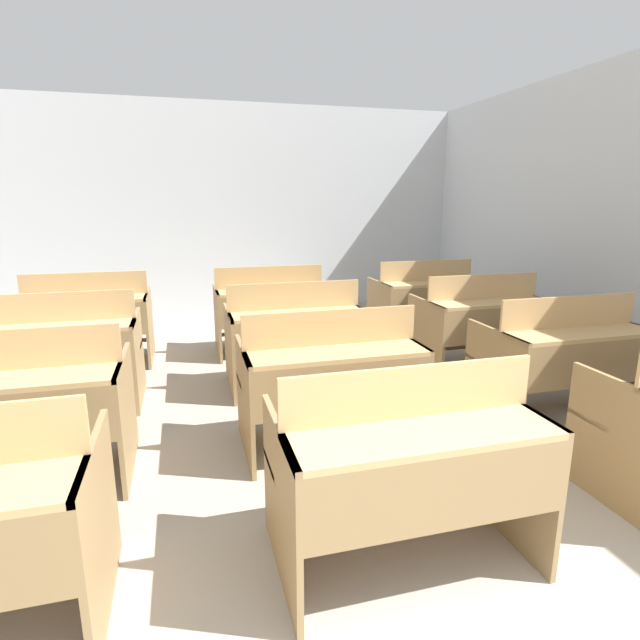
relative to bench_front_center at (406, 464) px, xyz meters
The scene contains 13 objects.
wall_back 5.91m from the bench_front_center, 90.93° to the left, with size 6.89×0.06×3.03m.
wall_right_with_window 4.11m from the bench_front_center, 33.55° to the left, with size 0.06×7.30×3.03m.
bench_front_center is the anchor object (origin of this frame).
bench_second_left 2.22m from the bench_front_center, 148.41° to the left, with size 1.17×0.75×0.96m.
bench_second_center 1.17m from the bench_front_center, 90.61° to the left, with size 1.17×0.75×0.96m.
bench_second_right 2.18m from the bench_front_center, 32.18° to the left, with size 1.17×0.75×0.96m.
bench_third_left 3.02m from the bench_front_center, 129.16° to the left, with size 1.17×0.75×0.96m.
bench_third_center 2.34m from the bench_front_center, 90.07° to the left, with size 1.17×0.75×0.96m.
bench_third_right 2.97m from the bench_front_center, 51.15° to the left, with size 1.17×0.75×0.96m.
bench_back_left 3.95m from the bench_front_center, 118.43° to the left, with size 1.17×0.75×0.96m.
bench_back_center 3.48m from the bench_front_center, 90.50° to the left, with size 1.17×0.75×0.96m.
bench_back_right 3.96m from the bench_front_center, 61.97° to the left, with size 1.17×0.75×0.96m.
wastepaper_bin 5.13m from the bench_front_center, 53.49° to the left, with size 0.26×0.26×0.40m.
Camera 1 is at (-0.82, -0.36, 1.65)m, focal length 28.00 mm.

